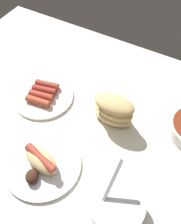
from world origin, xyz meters
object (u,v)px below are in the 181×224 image
object	(u,v)px
plate_sausages	(43,95)
plate_hotdog_assembled	(41,163)
bread_stack	(114,110)
bowl_coleslaw	(117,207)

from	to	relation	value
plate_sausages	plate_hotdog_assembled	bearing A→B (deg)	124.82
bread_stack	plate_hotdog_assembled	bearing A→B (deg)	67.17
plate_sausages	bowl_coleslaw	bearing A→B (deg)	149.77
plate_hotdog_assembled	bowl_coleslaw	distance (cm)	24.38
plate_hotdog_assembled	bowl_coleslaw	bearing A→B (deg)	177.36
bread_stack	bowl_coleslaw	world-z (taller)	bowl_coleslaw
plate_sausages	plate_hotdog_assembled	xyz separation A→B (cm)	(-15.26, 21.94, 0.72)
plate_sausages	bread_stack	xyz separation A→B (cm)	(-25.72, -2.89, 4.36)
bread_stack	plate_hotdog_assembled	size ratio (longest dim) A/B	0.61
plate_sausages	bowl_coleslaw	size ratio (longest dim) A/B	1.38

